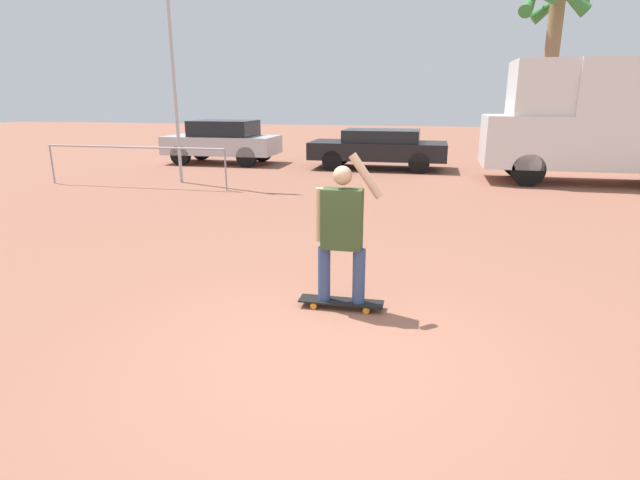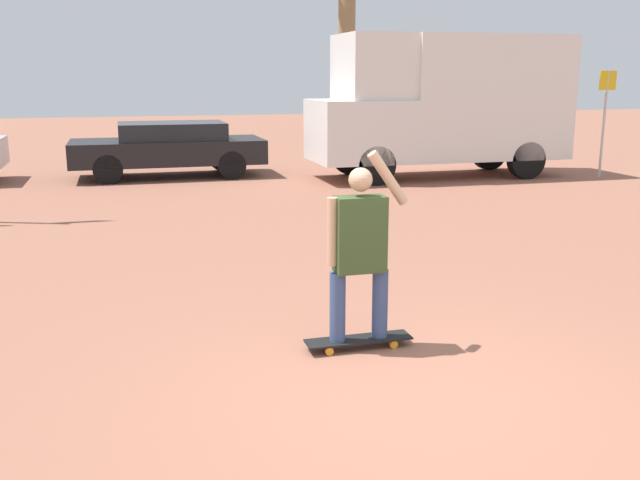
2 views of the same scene
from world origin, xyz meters
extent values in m
plane|color=#935B47|center=(0.00, 0.00, 0.00)|extent=(80.00, 80.00, 0.00)
cube|color=black|center=(-0.08, 1.10, 0.08)|extent=(0.96, 0.23, 0.02)
cylinder|color=orange|center=(-0.38, 1.00, 0.04)|extent=(0.07, 0.03, 0.07)
cylinder|color=orange|center=(-0.38, 1.19, 0.04)|extent=(0.07, 0.03, 0.07)
cylinder|color=orange|center=(0.21, 1.00, 0.04)|extent=(0.07, 0.03, 0.07)
cylinder|color=orange|center=(0.21, 1.19, 0.04)|extent=(0.07, 0.03, 0.07)
cylinder|color=#384C7A|center=(-0.28, 1.10, 0.40)|extent=(0.14, 0.14, 0.62)
cylinder|color=#384C7A|center=(0.11, 1.10, 0.40)|extent=(0.14, 0.14, 0.62)
cube|color=#384C28|center=(-0.08, 1.10, 1.04)|extent=(0.44, 0.22, 0.66)
sphere|color=tan|center=(-0.08, 1.10, 1.52)|extent=(0.21, 0.21, 0.21)
cylinder|color=tan|center=(-0.33, 1.10, 1.08)|extent=(0.09, 0.09, 0.59)
cylinder|color=tan|center=(0.16, 1.10, 1.52)|extent=(0.38, 0.09, 0.49)
cylinder|color=black|center=(3.41, 10.24, 0.44)|extent=(0.87, 0.28, 0.87)
cylinder|color=black|center=(3.41, 12.01, 0.44)|extent=(0.87, 0.28, 0.87)
cube|color=white|center=(3.31, 11.13, 1.14)|extent=(2.13, 2.05, 1.40)
cube|color=black|center=(2.89, 11.13, 1.42)|extent=(0.04, 1.75, 0.70)
cube|color=white|center=(3.63, 11.13, 2.57)|extent=(1.49, 1.89, 1.46)
cylinder|color=black|center=(-2.32, 12.01, 0.33)|extent=(0.66, 0.22, 0.66)
cylinder|color=black|center=(-2.32, 13.69, 0.33)|extent=(0.66, 0.22, 0.66)
cylinder|color=black|center=(0.47, 12.01, 0.33)|extent=(0.66, 0.22, 0.66)
cylinder|color=black|center=(0.47, 13.69, 0.33)|extent=(0.66, 0.22, 0.66)
cube|color=black|center=(-0.92, 12.85, 0.61)|extent=(4.49, 1.90, 0.56)
cube|color=black|center=(-0.81, 12.85, 1.09)|extent=(2.47, 1.67, 0.40)
cylinder|color=black|center=(-7.83, 12.22, 0.35)|extent=(0.70, 0.22, 0.70)
cylinder|color=black|center=(-7.83, 13.90, 0.35)|extent=(0.70, 0.22, 0.70)
cylinder|color=black|center=(-5.36, 12.22, 0.35)|extent=(0.70, 0.22, 0.70)
cylinder|color=black|center=(-5.36, 13.90, 0.35)|extent=(0.70, 0.22, 0.70)
cube|color=#BCBCC1|center=(-6.60, 13.06, 0.67)|extent=(3.99, 1.90, 0.64)
cube|color=black|center=(-6.50, 13.06, 1.26)|extent=(2.19, 1.67, 0.55)
cylinder|color=#8E704C|center=(5.17, 17.93, 3.12)|extent=(0.55, 0.55, 6.24)
cone|color=#387F38|center=(5.25, 18.87, 5.91)|extent=(1.87, 0.67, 1.54)
cone|color=#387F38|center=(4.31, 18.32, 5.95)|extent=(1.25, 1.93, 1.44)
cylinder|color=#B7B7BC|center=(-6.05, 8.81, 3.18)|extent=(0.09, 0.09, 6.36)
cylinder|color=#99999E|center=(-6.87, 7.88, 1.05)|extent=(5.15, 0.05, 0.05)
cylinder|color=#99999E|center=(-9.45, 7.88, 0.53)|extent=(0.04, 0.04, 1.05)
cylinder|color=#99999E|center=(-4.30, 7.88, 0.53)|extent=(0.04, 0.04, 1.05)
camera|label=1|loc=(0.81, -4.09, 2.31)|focal=28.00mm
camera|label=2|loc=(-2.03, -4.57, 2.37)|focal=40.00mm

